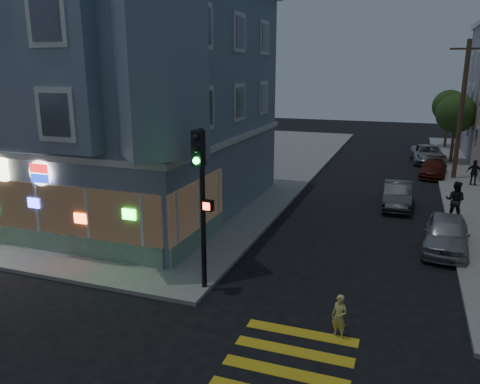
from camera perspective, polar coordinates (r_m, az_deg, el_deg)
The scene contains 14 objects.
ground at distance 15.32m, azimuth -19.36°, elevation -14.61°, with size 120.00×120.00×0.00m, color black.
sidewalk_nw at distance 40.62m, azimuth -13.96°, elevation 4.09°, with size 33.00×42.00×0.15m, color gray.
corner_building at distance 25.87m, azimuth -15.57°, elevation 10.96°, with size 14.60×14.60×11.40m.
utility_pole at distance 34.35m, azimuth 25.39°, elevation 9.19°, with size 2.20×0.30×9.00m.
street_tree_near at distance 40.39m, azimuth 24.83°, elevation 8.65°, with size 3.00×3.00×5.30m.
street_tree_far at distance 48.35m, azimuth 24.13°, elevation 9.52°, with size 3.00×3.00×5.30m.
running_child at distance 13.72m, azimuth 12.01°, elevation -14.64°, with size 0.47×0.31×1.28m, color #DAD76F.
pedestrian_a at distance 25.10m, azimuth 24.75°, elevation -0.93°, with size 0.92×0.72×1.90m, color black.
pedestrian_b at distance 33.05m, azimuth 26.66°, elevation 2.12°, with size 0.95×0.39×1.62m, color black.
parked_car_a at distance 21.13m, azimuth 23.84°, elevation -4.66°, with size 1.72×4.28×1.46m, color #9DA1A5.
parked_car_b at distance 26.74m, azimuth 18.65°, elevation -0.36°, with size 1.44×4.13×1.36m, color #3B3E40.
parked_car_c at distance 35.32m, azimuth 22.49°, elevation 2.69°, with size 1.66×4.09×1.19m, color #561E13.
parked_car_d at distance 40.40m, azimuth 21.91°, elevation 4.31°, with size 2.34×5.08×1.41m, color #A2A8AC.
traffic_signal at distance 14.88m, azimuth -4.76°, elevation 1.01°, with size 0.64×0.60×5.36m.
Camera 1 is at (8.89, -10.11, 7.30)m, focal length 35.00 mm.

